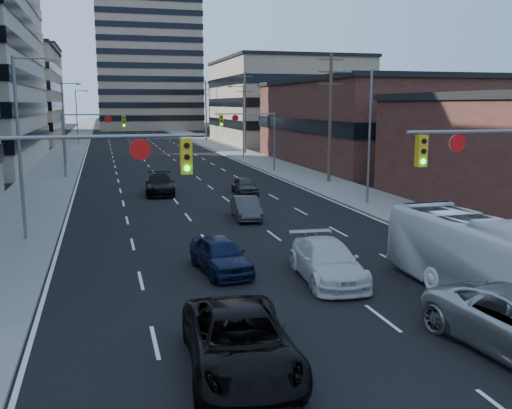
{
  "coord_description": "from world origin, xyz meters",
  "views": [
    {
      "loc": [
        -6.59,
        -9.64,
        6.76
      ],
      "look_at": [
        0.1,
        15.26,
        2.2
      ],
      "focal_mm": 40.0,
      "sensor_mm": 36.0,
      "label": 1
    }
  ],
  "objects": [
    {
      "name": "signal_near_left",
      "position": [
        -7.45,
        8.0,
        4.33
      ],
      "size": [
        6.59,
        0.33,
        6.0
      ],
      "color": "slate",
      "rests_on": "ground"
    },
    {
      "name": "sedan_black_far",
      "position": [
        -2.54,
        33.44,
        0.76
      ],
      "size": [
        2.54,
        5.4,
        1.52
      ],
      "primitive_type": "imported",
      "rotation": [
        0.0,
        0.0,
        -0.08
      ],
      "color": "black",
      "rests_on": "ground"
    },
    {
      "name": "black_pickup",
      "position": [
        -3.44,
        3.64,
        0.8
      ],
      "size": [
        3.05,
        5.9,
        1.59
      ],
      "primitive_type": "imported",
      "rotation": [
        0.0,
        0.0,
        -0.07
      ],
      "color": "black",
      "rests_on": "ground"
    },
    {
      "name": "utility_pole_midblock",
      "position": [
        12.2,
        66.0,
        5.78
      ],
      "size": [
        2.2,
        0.28,
        11.0
      ],
      "color": "#4C3D2D",
      "rests_on": "ground"
    },
    {
      "name": "white_van",
      "position": [
        1.6,
        10.21,
        0.76
      ],
      "size": [
        2.56,
        5.41,
        1.52
      ],
      "primitive_type": "imported",
      "rotation": [
        0.0,
        0.0,
        -0.08
      ],
      "color": "silver",
      "rests_on": "ground"
    },
    {
      "name": "bg_block_left",
      "position": [
        -28.0,
        140.0,
        10.0
      ],
      "size": [
        24.0,
        24.0,
        20.0
      ],
      "primitive_type": "cube",
      "color": "#ADA089",
      "rests_on": "ground"
    },
    {
      "name": "signal_far_left",
      "position": [
        -7.68,
        45.0,
        4.3
      ],
      "size": [
        6.09,
        0.33,
        6.0
      ],
      "color": "slate",
      "rests_on": "ground"
    },
    {
      "name": "signal_near_right",
      "position": [
        7.45,
        8.0,
        4.33
      ],
      "size": [
        6.59,
        0.33,
        6.0
      ],
      "color": "slate",
      "rests_on": "ground"
    },
    {
      "name": "streetlight_right_far",
      "position": [
        10.34,
        60.0,
        5.05
      ],
      "size": [
        2.03,
        0.22,
        9.0
      ],
      "color": "slate",
      "rests_on": "ground"
    },
    {
      "name": "sidewalk_right",
      "position": [
        11.5,
        130.0,
        0.07
      ],
      "size": [
        5.0,
        300.0,
        0.15
      ],
      "primitive_type": "cube",
      "color": "slate",
      "rests_on": "ground"
    },
    {
      "name": "sedan_blue",
      "position": [
        -2.18,
        12.35,
        0.73
      ],
      "size": [
        2.21,
        4.45,
        1.46
      ],
      "primitive_type": "imported",
      "rotation": [
        0.0,
        0.0,
        0.12
      ],
      "color": "black",
      "rests_on": "ground"
    },
    {
      "name": "sedan_grey_right",
      "position": [
        3.69,
        31.91,
        0.64
      ],
      "size": [
        1.53,
        3.76,
        1.28
      ],
      "primitive_type": "imported",
      "rotation": [
        0.0,
        0.0,
        -0.01
      ],
      "color": "#2F2F31",
      "rests_on": "ground"
    },
    {
      "name": "sidewalk_left",
      "position": [
        -11.5,
        130.0,
        0.07
      ],
      "size": [
        5.0,
        300.0,
        0.15
      ],
      "primitive_type": "cube",
      "color": "slate",
      "rests_on": "ground"
    },
    {
      "name": "streetlight_left_far",
      "position": [
        -10.34,
        90.0,
        5.05
      ],
      "size": [
        2.03,
        0.22,
        9.0
      ],
      "color": "slate",
      "rests_on": "ground"
    },
    {
      "name": "streetlight_right_near",
      "position": [
        10.34,
        25.0,
        5.05
      ],
      "size": [
        2.03,
        0.22,
        9.0
      ],
      "color": "slate",
      "rests_on": "ground"
    },
    {
      "name": "road_surface",
      "position": [
        0.0,
        130.0,
        0.01
      ],
      "size": [
        18.0,
        300.0,
        0.02
      ],
      "primitive_type": "cube",
      "color": "black",
      "rests_on": "ground"
    },
    {
      "name": "office_right_far",
      "position": [
        25.0,
        88.0,
        7.0
      ],
      "size": [
        22.0,
        28.0,
        14.0
      ],
      "primitive_type": "cube",
      "color": "gray",
      "rests_on": "ground"
    },
    {
      "name": "signal_far_right",
      "position": [
        7.68,
        45.0,
        4.3
      ],
      "size": [
        6.09,
        0.33,
        6.0
      ],
      "color": "slate",
      "rests_on": "ground"
    },
    {
      "name": "transit_bus",
      "position": [
        6.0,
        5.98,
        1.48
      ],
      "size": [
        2.65,
        10.66,
        2.96
      ],
      "primitive_type": "imported",
      "rotation": [
        0.0,
        0.0,
        0.02
      ],
      "color": "white",
      "rests_on": "ground"
    },
    {
      "name": "bg_block_right",
      "position": [
        32.0,
        130.0,
        6.0
      ],
      "size": [
        22.0,
        22.0,
        12.0
      ],
      "primitive_type": "cube",
      "color": "gray",
      "rests_on": "ground"
    },
    {
      "name": "utility_pole_distant",
      "position": [
        12.2,
        96.0,
        5.78
      ],
      "size": [
        2.2,
        0.28,
        11.0
      ],
      "color": "#4C3D2D",
      "rests_on": "ground"
    },
    {
      "name": "utility_pole_block",
      "position": [
        12.2,
        36.0,
        5.78
      ],
      "size": [
        2.2,
        0.28,
        11.0
      ],
      "color": "#4C3D2D",
      "rests_on": "ground"
    },
    {
      "name": "sedan_grey_center",
      "position": [
        1.49,
        22.67,
        0.66
      ],
      "size": [
        1.78,
        4.12,
        1.32
      ],
      "primitive_type": "imported",
      "rotation": [
        0.0,
        0.0,
        -0.1
      ],
      "color": "#343436",
      "rests_on": "ground"
    },
    {
      "name": "streetlight_left_near",
      "position": [
        -10.34,
        20.0,
        5.05
      ],
      "size": [
        2.03,
        0.22,
        9.0
      ],
      "color": "slate",
      "rests_on": "ground"
    },
    {
      "name": "apartment_tower",
      "position": [
        6.0,
        150.0,
        29.0
      ],
      "size": [
        26.0,
        26.0,
        58.0
      ],
      "primitive_type": "cube",
      "color": "gray",
      "rests_on": "ground"
    },
    {
      "name": "storefront_right_mid",
      "position": [
        24.0,
        50.0,
        4.5
      ],
      "size": [
        20.0,
        30.0,
        9.0
      ],
      "primitive_type": "cube",
      "color": "#472119",
      "rests_on": "ground"
    },
    {
      "name": "streetlight_left_mid",
      "position": [
        -10.34,
        55.0,
        5.05
      ],
      "size": [
        2.03,
        0.22,
        9.0
      ],
      "color": "slate",
      "rests_on": "ground"
    }
  ]
}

